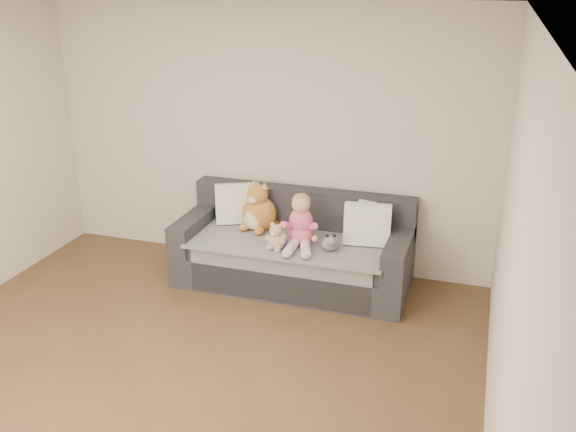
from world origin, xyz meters
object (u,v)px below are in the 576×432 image
at_px(sofa, 294,252).
at_px(plush_cat, 259,211).
at_px(sippy_cup, 284,242).
at_px(toddler, 300,224).
at_px(teddy_bear, 276,239).

height_order(sofa, plush_cat, plush_cat).
bearing_deg(sippy_cup, sofa, 88.07).
bearing_deg(sofa, sippy_cup, -91.93).
distance_m(toddler, teddy_bear, 0.27).
xyz_separation_m(toddler, teddy_bear, (-0.18, -0.17, -0.10)).
height_order(plush_cat, sippy_cup, plush_cat).
bearing_deg(plush_cat, sofa, 4.17).
xyz_separation_m(sofa, sippy_cup, (-0.01, -0.28, 0.22)).
distance_m(toddler, sippy_cup, 0.22).
relative_size(toddler, teddy_bear, 1.93).
xyz_separation_m(plush_cat, sippy_cup, (0.37, -0.36, -0.13)).
height_order(sofa, sippy_cup, sofa).
distance_m(toddler, plush_cat, 0.56).
relative_size(sofa, toddler, 4.38).
xyz_separation_m(toddler, sippy_cup, (-0.12, -0.11, -0.15)).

